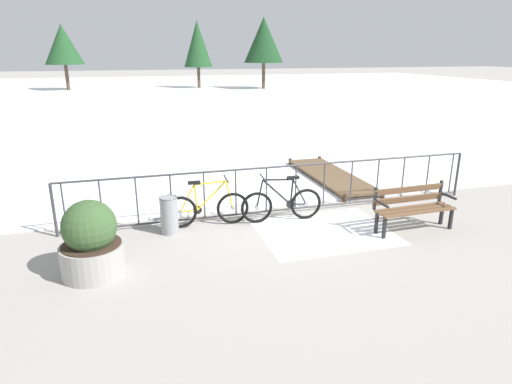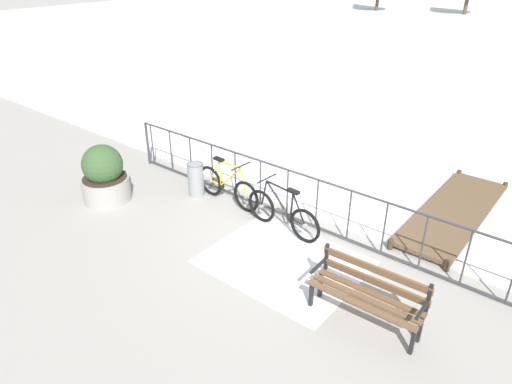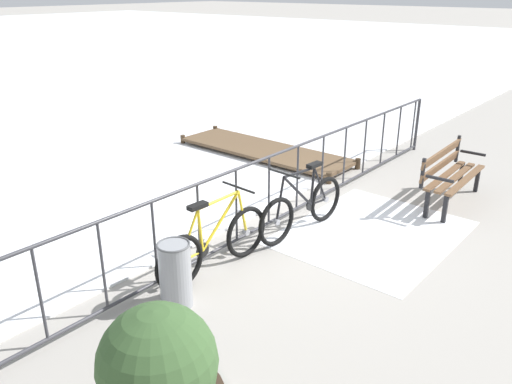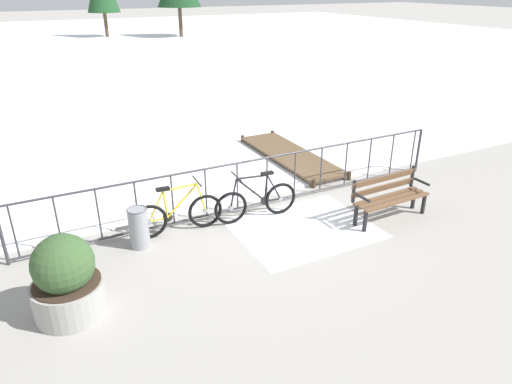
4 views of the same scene
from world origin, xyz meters
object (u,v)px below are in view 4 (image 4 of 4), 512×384
bicycle_second (256,201)px  planter_with_shrub (66,280)px  trash_bin (139,227)px  bicycle_near_railing (178,214)px  park_bench (389,194)px

bicycle_second → planter_with_shrub: 3.84m
planter_with_shrub → trash_bin: 1.88m
bicycle_near_railing → bicycle_second: same height
bicycle_near_railing → trash_bin: 0.77m
park_bench → planter_with_shrub: planter_with_shrub is taller
bicycle_near_railing → trash_bin: bicycle_near_railing is taller
bicycle_near_railing → park_bench: bearing=-18.8°
planter_with_shrub → trash_bin: bearing=45.4°
bicycle_near_railing → park_bench: size_ratio=1.06×
park_bench → bicycle_second: bearing=153.8°
trash_bin → park_bench: bearing=-13.9°
park_bench → bicycle_near_railing: bearing=161.2°
bicycle_near_railing → trash_bin: size_ratio=2.34×
planter_with_shrub → trash_bin: size_ratio=1.66×
bicycle_near_railing → bicycle_second: bearing=-6.4°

